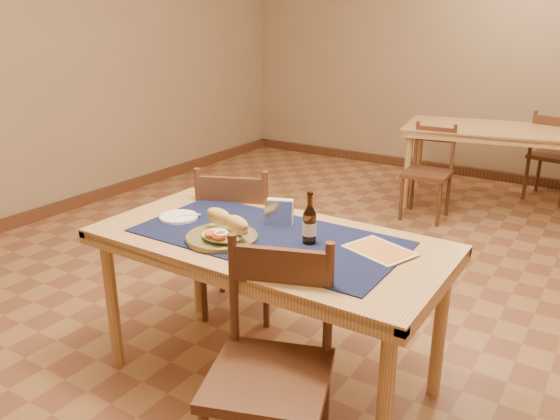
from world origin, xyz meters
The scene contains 15 objects.
room centered at (0.00, 0.00, 1.40)m, with size 6.04×7.04×2.84m.
main_table centered at (0.00, -0.80, 0.67)m, with size 1.60×0.80×0.75m.
placemat centered at (0.00, -0.80, 0.75)m, with size 1.20×0.60×0.01m, color #10193E.
baseboard centered at (0.00, 0.00, 0.05)m, with size 6.00×7.00×0.10m.
back_table centered at (0.32, 2.50, 0.67)m, with size 1.81×1.14×0.75m.
chair_main_far centered at (-0.50, -0.35, 0.48)m, with size 0.56×0.56×0.93m.
chair_main_near centered at (0.34, -1.28, 0.48)m, with size 0.55×0.55×0.93m.
chair_back_near centered at (-0.13, 1.89, 0.43)m, with size 0.40×0.40×0.82m.
chair_back_far centered at (0.71, 3.01, 0.45)m, with size 0.47×0.47×0.87m.
sandwich_plate centered at (-0.14, -0.95, 0.79)m, with size 0.32×0.32×0.12m.
side_plate centered at (-0.50, -0.85, 0.76)m, with size 0.19×0.19×0.02m.
fork centered at (-0.45, -0.81, 0.77)m, with size 0.09×0.09×0.00m.
beer_bottle centered at (0.20, -0.77, 0.84)m, with size 0.06×0.06×0.23m.
napkin_holder centered at (-0.04, -0.65, 0.81)m, with size 0.15×0.10×0.12m.
menu_card centered at (0.49, -0.68, 0.76)m, with size 0.32×0.28×0.01m.
Camera 1 is at (1.28, -2.68, 1.68)m, focal length 35.00 mm.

